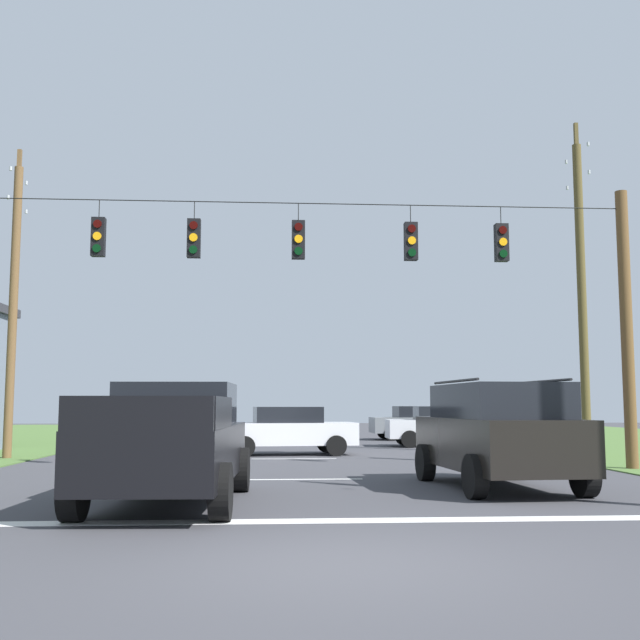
# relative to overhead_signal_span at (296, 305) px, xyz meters

# --- Properties ---
(ground_plane) EXTENTS (120.00, 120.00, 0.00)m
(ground_plane) POSITION_rel_overhead_signal_span_xyz_m (0.12, -10.88, -4.02)
(ground_plane) COLOR #3D3D42
(stop_bar_stripe) EXTENTS (14.31, 0.45, 0.01)m
(stop_bar_stripe) POSITION_rel_overhead_signal_span_xyz_m (0.12, -7.98, -4.02)
(stop_bar_stripe) COLOR white
(stop_bar_stripe) RESTS_ON ground
(lane_dash_0) EXTENTS (2.50, 0.15, 0.01)m
(lane_dash_0) POSITION_rel_overhead_signal_span_xyz_m (0.12, -1.98, -4.02)
(lane_dash_0) COLOR white
(lane_dash_0) RESTS_ON ground
(lane_dash_1) EXTENTS (2.50, 0.15, 0.01)m
(lane_dash_1) POSITION_rel_overhead_signal_span_xyz_m (0.12, 4.40, -4.02)
(lane_dash_1) COLOR white
(lane_dash_1) RESTS_ON ground
(lane_dash_2) EXTENTS (2.50, 0.15, 0.01)m
(lane_dash_2) POSITION_rel_overhead_signal_span_xyz_m (0.12, 13.46, -4.02)
(lane_dash_2) COLOR white
(lane_dash_2) RESTS_ON ground
(overhead_signal_span) EXTENTS (16.98, 0.31, 7.01)m
(overhead_signal_span) POSITION_rel_overhead_signal_span_xyz_m (0.00, 0.00, 0.00)
(overhead_signal_span) COLOR brown
(overhead_signal_span) RESTS_ON ground
(pickup_truck) EXTENTS (2.47, 5.48, 1.95)m
(pickup_truck) POSITION_rel_overhead_signal_span_xyz_m (-2.22, -5.98, -3.05)
(pickup_truck) COLOR black
(pickup_truck) RESTS_ON ground
(suv_black) EXTENTS (2.44, 4.91, 2.05)m
(suv_black) POSITION_rel_overhead_signal_span_xyz_m (3.72, -4.05, -2.96)
(suv_black) COLOR black
(suv_black) RESTS_ON ground
(distant_car_crossing_white) EXTENTS (4.45, 2.34, 1.52)m
(distant_car_crossing_white) POSITION_rel_overhead_signal_span_xyz_m (-0.03, 6.27, -3.23)
(distant_car_crossing_white) COLOR silver
(distant_car_crossing_white) RESTS_ON ground
(distant_car_oncoming) EXTENTS (4.35, 2.13, 1.52)m
(distant_car_oncoming) POSITION_rel_overhead_signal_span_xyz_m (6.20, 16.60, -3.23)
(distant_car_oncoming) COLOR slate
(distant_car_oncoming) RESTS_ON ground
(distant_car_far_parked) EXTENTS (4.38, 2.17, 1.52)m
(distant_car_far_parked) POSITION_rel_overhead_signal_span_xyz_m (6.04, 10.81, -3.23)
(distant_car_far_parked) COLOR silver
(distant_car_far_parked) RESTS_ON ground
(utility_pole_mid_right) EXTENTS (0.28, 1.89, 10.72)m
(utility_pole_mid_right) POSITION_rel_overhead_signal_span_xyz_m (9.29, 5.08, 1.31)
(utility_pole_mid_right) COLOR brown
(utility_pole_mid_right) RESTS_ON ground
(utility_pole_near_left) EXTENTS (0.26, 1.79, 9.38)m
(utility_pole_near_left) POSITION_rel_overhead_signal_span_xyz_m (-8.32, 4.91, 0.72)
(utility_pole_near_left) COLOR brown
(utility_pole_near_left) RESTS_ON ground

